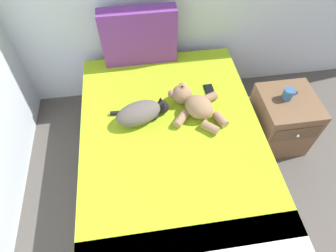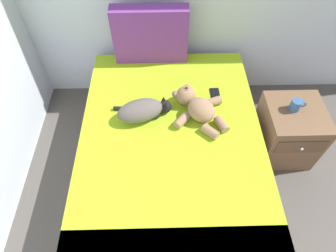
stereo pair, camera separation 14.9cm
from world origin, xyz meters
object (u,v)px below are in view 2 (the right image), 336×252
at_px(bed, 171,155).
at_px(mug, 296,105).
at_px(teddy_bear, 197,106).
at_px(nightstand, 287,132).
at_px(cat, 143,110).
at_px(cell_phone, 215,95).
at_px(patterned_cushion, 150,35).

relative_size(bed, mug, 15.86).
xyz_separation_m(teddy_bear, nightstand, (0.78, -0.02, -0.32)).
xyz_separation_m(cat, teddy_bear, (0.40, 0.03, -0.00)).
bearing_deg(cat, teddy_bear, 4.46).
bearing_deg(mug, cell_phone, 164.02).
relative_size(bed, cat, 4.30).
xyz_separation_m(bed, mug, (0.94, 0.23, 0.32)).
height_order(cat, cell_phone, cat).
bearing_deg(cat, cell_phone, 19.82).
height_order(cell_phone, nightstand, cell_phone).
bearing_deg(patterned_cushion, mug, -30.13).
bearing_deg(mug, teddy_bear, -179.44).
height_order(bed, cat, cat).
relative_size(nightstand, mug, 4.35).
height_order(teddy_bear, cell_phone, teddy_bear).
height_order(bed, cell_phone, cell_phone).
height_order(nightstand, mug, mug).
height_order(cell_phone, mug, mug).
distance_m(teddy_bear, nightstand, 0.85).
bearing_deg(mug, bed, -166.57).
bearing_deg(bed, cat, 137.60).
bearing_deg(nightstand, cell_phone, 162.77).
bearing_deg(bed, cell_phone, 47.16).
distance_m(bed, cat, 0.43).
relative_size(bed, cell_phone, 12.71).
height_order(cat, nightstand, cat).
bearing_deg(nightstand, mug, 143.97).
bearing_deg(bed, patterned_cushion, 99.87).
bearing_deg(cat, mug, 1.92).
bearing_deg(teddy_bear, patterned_cushion, 118.15).
bearing_deg(cell_phone, teddy_bear, -134.29).
bearing_deg(cell_phone, cat, -160.18).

